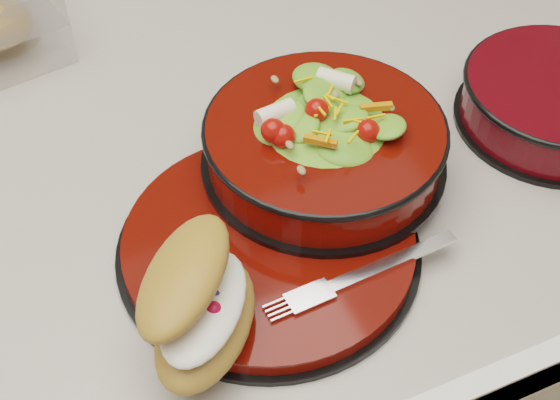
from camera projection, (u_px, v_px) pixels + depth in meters
name	position (u px, v px, depth m)	size (l,w,h in m)	color
island_counter	(182.00, 377.00, 1.12)	(1.24, 0.74, 0.90)	beige
dinner_plate	(270.00, 244.00, 0.70)	(0.27, 0.27, 0.02)	black
salad_bowl	(325.00, 136.00, 0.73)	(0.24, 0.24, 0.10)	black
croissant	(201.00, 303.00, 0.60)	(0.14, 0.16, 0.08)	#AB7234
fork	(368.00, 272.00, 0.66)	(0.17, 0.03, 0.00)	silver
extra_bowl	(557.00, 99.00, 0.80)	(0.20, 0.20, 0.05)	black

